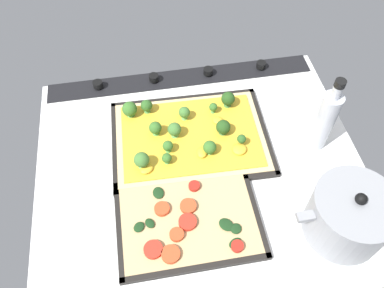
% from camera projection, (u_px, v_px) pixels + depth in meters
% --- Properties ---
extents(ground_plane, '(0.80, 0.70, 0.03)m').
position_uv_depth(ground_plane, '(201.00, 170.00, 0.98)').
color(ground_plane, white).
extents(stove_control_panel, '(0.77, 0.07, 0.03)m').
position_uv_depth(stove_control_panel, '(181.00, 77.00, 1.14)').
color(stove_control_panel, black).
rests_on(stove_control_panel, ground_plane).
extents(baking_tray_front, '(0.41, 0.30, 0.01)m').
position_uv_depth(baking_tray_front, '(190.00, 139.00, 1.01)').
color(baking_tray_front, black).
rests_on(baking_tray_front, ground_plane).
extents(broccoli_pizza, '(0.39, 0.28, 0.06)m').
position_uv_depth(broccoli_pizza, '(188.00, 134.00, 1.00)').
color(broccoli_pizza, '#D3B77F').
rests_on(broccoli_pizza, baking_tray_front).
extents(baking_tray_back, '(0.32, 0.24, 0.01)m').
position_uv_depth(baking_tray_back, '(188.00, 220.00, 0.88)').
color(baking_tray_back, black).
rests_on(baking_tray_back, ground_plane).
extents(veggie_pizza_back, '(0.30, 0.21, 0.02)m').
position_uv_depth(veggie_pizza_back, '(187.00, 220.00, 0.87)').
color(veggie_pizza_back, tan).
rests_on(veggie_pizza_back, baking_tray_back).
extents(cooking_pot, '(0.24, 0.17, 0.15)m').
position_uv_depth(cooking_pot, '(349.00, 216.00, 0.82)').
color(cooking_pot, gray).
rests_on(cooking_pot, ground_plane).
extents(oil_bottle, '(0.05, 0.05, 0.22)m').
position_uv_depth(oil_bottle, '(325.00, 120.00, 0.93)').
color(oil_bottle, '#B7BCC6').
rests_on(oil_bottle, ground_plane).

